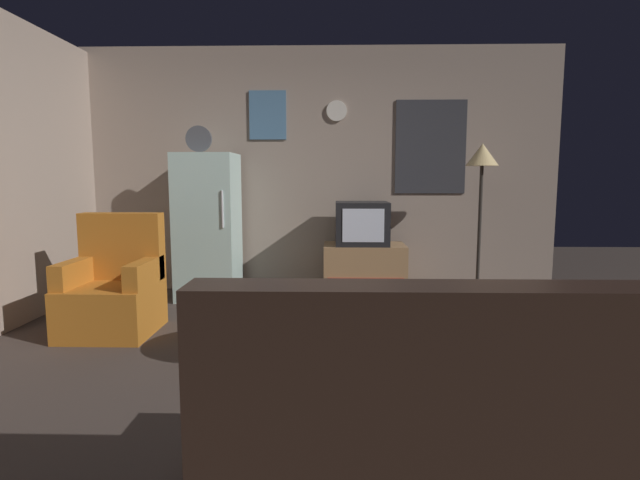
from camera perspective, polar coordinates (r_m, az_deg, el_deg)
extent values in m
plane|color=#3D332D|center=(3.38, -1.29, -14.65)|extent=(12.00, 12.00, 0.00)
cube|color=gray|center=(5.59, -0.13, 7.87)|extent=(5.20, 0.10, 2.66)
cube|color=#333338|center=(5.64, 12.49, 10.30)|extent=(0.76, 0.02, 1.00)
cube|color=teal|center=(5.61, -5.98, 13.97)|extent=(0.40, 0.02, 0.52)
cylinder|color=silver|center=(5.57, 1.91, 14.50)|extent=(0.22, 0.03, 0.22)
cube|color=silver|center=(5.32, -12.62, 1.51)|extent=(0.60, 0.60, 1.50)
cylinder|color=silver|center=(4.96, -11.07, 3.47)|extent=(0.02, 0.02, 0.36)
cylinder|color=#4C4C51|center=(5.25, -13.65, 11.13)|extent=(0.26, 0.04, 0.26)
cube|color=#9E754C|center=(5.26, 5.05, -3.55)|extent=(0.84, 0.52, 0.57)
cube|color=#AD4733|center=(5.02, 5.23, -5.07)|extent=(0.76, 0.01, 0.14)
cube|color=black|center=(5.19, 4.79, 1.92)|extent=(0.54, 0.50, 0.44)
cube|color=silver|center=(4.94, 4.96, 1.66)|extent=(0.41, 0.01, 0.33)
cylinder|color=#332D28|center=(5.39, 17.41, -6.56)|extent=(0.24, 0.24, 0.02)
cylinder|color=#332D28|center=(5.28, 17.69, 0.75)|extent=(0.04, 0.04, 1.40)
cone|color=#F2D18C|center=(5.25, 18.01, 9.24)|extent=(0.32, 0.32, 0.22)
cylinder|color=#9E754C|center=(3.59, -6.31, -13.05)|extent=(0.72, 0.72, 0.04)
cylinder|color=#9E754C|center=(3.53, -6.35, -10.13)|extent=(0.24, 0.24, 0.38)
cylinder|color=#9E754C|center=(3.47, -6.39, -7.10)|extent=(0.72, 0.72, 0.04)
cylinder|color=silver|center=(3.39, -5.98, -5.82)|extent=(0.05, 0.05, 0.15)
cylinder|color=silver|center=(3.40, -8.18, -6.31)|extent=(0.08, 0.08, 0.09)
cylinder|color=tan|center=(3.35, -4.93, -6.48)|extent=(0.08, 0.08, 0.09)
cube|color=black|center=(3.56, -9.00, -6.27)|extent=(0.16, 0.08, 0.02)
cube|color=#B2661E|center=(4.41, -22.64, -7.28)|extent=(0.68, 0.68, 0.40)
cube|color=#B2661E|center=(4.55, -21.60, -0.63)|extent=(0.68, 0.16, 0.56)
cube|color=#B2661E|center=(4.47, -26.11, -3.34)|extent=(0.12, 0.60, 0.20)
cube|color=#B2661E|center=(4.24, -19.37, -3.54)|extent=(0.12, 0.60, 0.20)
cube|color=black|center=(2.15, 12.54, -22.35)|extent=(1.70, 0.80, 0.40)
cube|color=black|center=(1.69, 14.96, -13.65)|extent=(1.70, 0.20, 0.52)
cube|color=#9E9537|center=(5.33, 12.11, -6.53)|extent=(0.21, 0.18, 0.02)
cube|color=gray|center=(5.32, 12.11, -6.30)|extent=(0.20, 0.14, 0.02)
cube|color=olive|center=(5.32, 12.12, -6.06)|extent=(0.18, 0.12, 0.02)
cube|color=slate|center=(5.31, 12.13, -5.79)|extent=(0.17, 0.16, 0.03)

